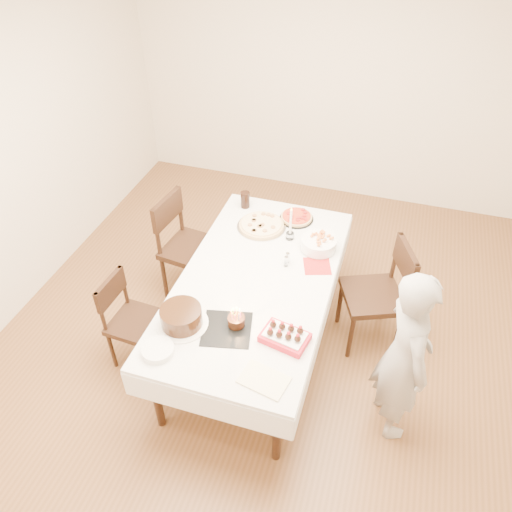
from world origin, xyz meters
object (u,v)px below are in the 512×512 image
(pasta_bowl, at_px, (319,244))
(layer_cake, at_px, (181,317))
(cola_glass, at_px, (245,200))
(strawberry_box, at_px, (285,336))
(pizza_white, at_px, (261,225))
(pizza_pepperoni, at_px, (296,217))
(chair_right_savory, at_px, (372,296))
(taper_candle, at_px, (291,223))
(person, at_px, (404,357))
(chair_left_dessert, at_px, (137,323))
(chair_left_savory, at_px, (192,249))
(dining_table, at_px, (256,313))
(birthday_cake, at_px, (236,318))

(pasta_bowl, relative_size, layer_cake, 0.79)
(cola_glass, relative_size, strawberry_box, 0.49)
(pizza_white, height_order, pizza_pepperoni, same)
(chair_right_savory, distance_m, taper_candle, 0.89)
(person, bearing_deg, pasta_bowl, 17.11)
(chair_left_dessert, relative_size, person, 0.58)
(chair_right_savory, bearing_deg, taper_candle, 141.67)
(pizza_white, distance_m, taper_candle, 0.32)
(cola_glass, bearing_deg, chair_left_savory, -129.80)
(chair_left_dessert, relative_size, pizza_pepperoni, 2.76)
(chair_left_dessert, bearing_deg, pasta_bowl, -139.91)
(chair_left_savory, relative_size, chair_left_dessert, 1.21)
(dining_table, bearing_deg, person, -18.83)
(taper_candle, bearing_deg, chair_left_savory, -173.35)
(person, relative_size, pizza_pepperoni, 4.79)
(dining_table, bearing_deg, birthday_cake, -88.83)
(chair_right_savory, bearing_deg, strawberry_box, -143.39)
(chair_left_savory, distance_m, pizza_white, 0.68)
(dining_table, relative_size, taper_candle, 6.71)
(chair_left_savory, bearing_deg, taper_candle, -166.11)
(chair_left_savory, xyz_separation_m, chair_left_dessert, (-0.11, -0.88, -0.09))
(dining_table, distance_m, chair_left_savory, 0.89)
(person, xyz_separation_m, layer_cake, (-1.50, -0.20, 0.10))
(birthday_cake, bearing_deg, person, 4.94)
(chair_left_savory, height_order, pasta_bowl, chair_left_savory)
(chair_left_savory, xyz_separation_m, pasta_bowl, (1.13, 0.04, 0.30))
(chair_left_savory, relative_size, layer_cake, 2.74)
(pizza_white, distance_m, pasta_bowl, 0.55)
(chair_left_savory, relative_size, person, 0.70)
(taper_candle, bearing_deg, strawberry_box, -77.37)
(pizza_pepperoni, distance_m, birthday_cake, 1.35)
(person, relative_size, birthday_cake, 10.79)
(cola_glass, bearing_deg, pizza_white, -47.85)
(taper_candle, relative_size, birthday_cake, 2.40)
(person, bearing_deg, dining_table, 47.52)
(chair_right_savory, distance_m, pizza_pepperoni, 0.96)
(pizza_pepperoni, bearing_deg, chair_left_savory, -155.73)
(chair_left_dessert, xyz_separation_m, pizza_white, (0.70, 1.06, 0.36))
(cola_glass, distance_m, strawberry_box, 1.61)
(pasta_bowl, distance_m, taper_candle, 0.28)
(dining_table, distance_m, chair_left_dessert, 0.95)
(layer_cake, bearing_deg, chair_right_savory, 37.57)
(dining_table, relative_size, pizza_white, 5.02)
(chair_right_savory, height_order, pasta_bowl, chair_right_savory)
(dining_table, relative_size, birthday_cake, 16.10)
(pizza_pepperoni, bearing_deg, strawberry_box, -79.42)
(taper_candle, distance_m, strawberry_box, 1.12)
(person, distance_m, birthday_cake, 1.15)
(pizza_white, distance_m, strawberry_box, 1.27)
(pasta_bowl, distance_m, birthday_cake, 1.06)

